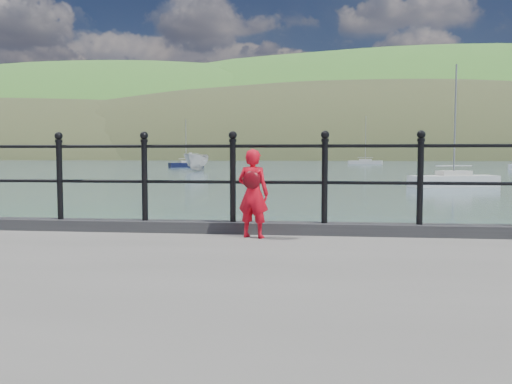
# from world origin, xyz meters

# --- Properties ---
(ground) EXTENTS (600.00, 600.00, 0.00)m
(ground) POSITION_xyz_m (0.00, 0.00, 0.00)
(ground) COLOR #2D4251
(ground) RESTS_ON ground
(kerb) EXTENTS (60.00, 0.30, 0.15)m
(kerb) POSITION_xyz_m (0.00, -0.15, 1.07)
(kerb) COLOR #28282B
(kerb) RESTS_ON quay
(railing) EXTENTS (18.11, 0.11, 1.20)m
(railing) POSITION_xyz_m (0.00, -0.15, 1.82)
(railing) COLOR black
(railing) RESTS_ON kerb
(far_shore) EXTENTS (830.00, 200.00, 156.00)m
(far_shore) POSITION_xyz_m (38.34, 239.41, -22.57)
(far_shore) COLOR #333A21
(far_shore) RESTS_ON ground
(child) EXTENTS (0.46, 0.37, 1.11)m
(child) POSITION_xyz_m (-0.29, -0.52, 1.56)
(child) COLOR red
(child) RESTS_ON quay
(launch_white) EXTENTS (2.68, 5.84, 2.18)m
(launch_white) POSITION_xyz_m (-13.87, 55.37, 1.09)
(launch_white) COLOR silver
(launch_white) RESTS_ON ground
(sailboat_deep) EXTENTS (6.76, 3.13, 9.58)m
(sailboat_deep) POSITION_xyz_m (9.33, 100.33, 0.34)
(sailboat_deep) COLOR silver
(sailboat_deep) RESTS_ON ground
(sailboat_near) EXTENTS (5.74, 3.24, 7.72)m
(sailboat_near) POSITION_xyz_m (8.80, 27.61, 0.34)
(sailboat_near) COLOR silver
(sailboat_near) RESTS_ON ground
(sailboat_left) EXTENTS (5.18, 4.03, 7.41)m
(sailboat_left) POSITION_xyz_m (-19.55, 72.82, 0.34)
(sailboat_left) COLOR black
(sailboat_left) RESTS_ON ground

